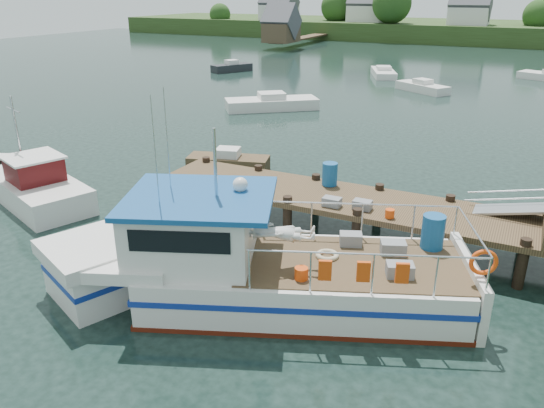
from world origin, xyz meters
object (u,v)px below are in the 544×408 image
at_px(dock, 515,200).
at_px(lobster_boat, 249,267).
at_px(work_boat, 30,183).
at_px(moored_d, 383,72).
at_px(moored_b, 422,87).
at_px(moored_rowboat, 228,162).
at_px(moored_e, 232,67).
at_px(moored_a, 272,103).

distance_m(dock, lobster_boat, 8.37).
bearing_deg(work_boat, moored_d, 104.56).
bearing_deg(moored_b, moored_rowboat, -100.85).
bearing_deg(moored_e, work_boat, -54.63).
xyz_separation_m(moored_rowboat, moored_b, (3.97, 25.75, -0.02)).
height_order(lobster_boat, moored_a, lobster_boat).
xyz_separation_m(moored_rowboat, moored_a, (-4.45, 13.66, 0.04)).
bearing_deg(moored_rowboat, moored_b, 95.06).
relative_size(moored_a, moored_b, 1.32).
relative_size(lobster_boat, moored_a, 1.80).
bearing_deg(lobster_boat, moored_rowboat, 101.62).
distance_m(moored_d, moored_e, 15.89).
distance_m(moored_rowboat, moored_d, 32.98).
bearing_deg(work_boat, moored_rowboat, 70.98).
bearing_deg(dock, moored_e, 131.64).
bearing_deg(moored_rowboat, moored_a, 121.84).
relative_size(dock, work_boat, 2.09).
bearing_deg(dock, moored_rowboat, 161.44).
distance_m(dock, moored_a, 24.90).
relative_size(lobster_boat, moored_e, 2.60).
relative_size(lobster_boat, moored_rowboat, 2.90).
bearing_deg(work_boat, moored_b, 94.21).
xyz_separation_m(dock, moored_rowboat, (-12.73, 4.27, -1.82)).
distance_m(moored_a, moored_b, 14.73).
bearing_deg(lobster_boat, moored_d, 78.38).
distance_m(moored_a, moored_e, 19.58).
bearing_deg(moored_e, moored_b, 9.40).
relative_size(work_boat, moored_a, 1.20).
xyz_separation_m(lobster_boat, moored_a, (-10.90, 23.35, -0.62)).
bearing_deg(moored_rowboat, dock, -4.74).
xyz_separation_m(moored_a, moored_e, (-12.31, 15.23, -0.00)).
height_order(dock, moored_rowboat, dock).
bearing_deg(moored_b, moored_a, -126.93).
xyz_separation_m(work_boat, moored_b, (9.58, 32.53, -0.27)).
bearing_deg(work_boat, moored_a, 107.34).
bearing_deg(work_boat, moored_e, 127.97).
bearing_deg(moored_d, work_boat, -88.21).
bearing_deg(moored_rowboat, lobster_boat, -42.51).
height_order(dock, moored_b, dock).
height_order(work_boat, moored_b, work_boat).
xyz_separation_m(lobster_boat, moored_d, (-7.85, 42.65, -0.70)).
xyz_separation_m(moored_a, moored_d, (3.05, 19.29, -0.09)).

